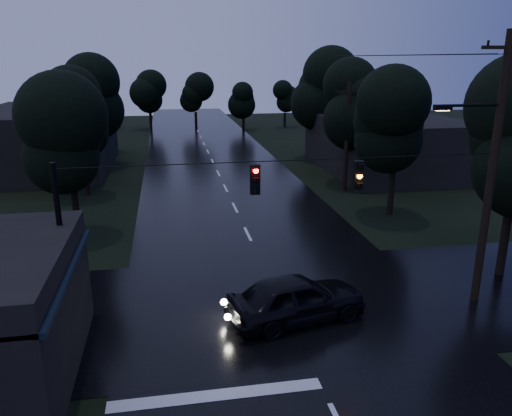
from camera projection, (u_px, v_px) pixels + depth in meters
name	position (u px, v px, depth m)	size (l,w,h in m)	color
main_road	(226.00, 189.00, 36.12)	(12.00, 120.00, 0.02)	black
cross_street	(281.00, 304.00, 19.15)	(60.00, 9.00, 0.02)	black
building_far_right	(386.00, 144.00, 41.63)	(10.00, 14.00, 4.40)	black
building_far_left	(48.00, 138.00, 42.45)	(10.00, 16.00, 5.00)	black
utility_pole_main	(490.00, 168.00, 17.95)	(3.50, 0.30, 10.00)	black
utility_pole_far	(347.00, 136.00, 34.52)	(2.00, 0.30, 7.50)	black
anchor_pole_left	(63.00, 254.00, 16.08)	(0.18, 0.18, 6.00)	black
span_signals	(306.00, 176.00, 16.79)	(15.00, 0.37, 1.12)	black
tree_left_a	(68.00, 136.00, 25.54)	(3.92, 3.92, 8.26)	black
tree_left_b	(79.00, 113.00, 32.87)	(4.20, 4.20, 8.85)	black
tree_left_c	(90.00, 96.00, 42.09)	(4.48, 4.48, 9.44)	black
tree_right_a	(397.00, 121.00, 28.48)	(4.20, 4.20, 8.85)	black
tree_right_b	(356.00, 102.00, 36.02)	(4.48, 4.48, 9.44)	black
tree_right_c	(322.00, 89.00, 45.44)	(4.76, 4.76, 10.03)	black
car	(297.00, 298.00, 17.76)	(2.02, 5.02, 1.71)	black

